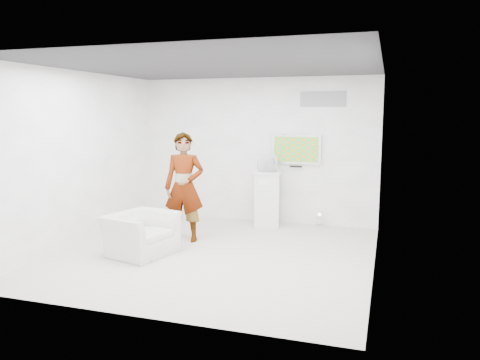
{
  "coord_description": "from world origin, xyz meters",
  "views": [
    {
      "loc": [
        2.63,
        -6.92,
        2.3
      ],
      "look_at": [
        0.24,
        0.6,
        1.15
      ],
      "focal_mm": 35.0,
      "sensor_mm": 36.0,
      "label": 1
    }
  ],
  "objects_px": {
    "armchair": "(141,234)",
    "tv": "(296,149)",
    "floor_uplight": "(319,220)",
    "pedestal": "(267,199)",
    "person": "(184,187)"
  },
  "relations": [
    {
      "from": "floor_uplight",
      "to": "pedestal",
      "type": "bearing_deg",
      "value": -168.14
    },
    {
      "from": "tv",
      "to": "armchair",
      "type": "height_order",
      "value": "tv"
    },
    {
      "from": "tv",
      "to": "floor_uplight",
      "type": "bearing_deg",
      "value": -11.68
    },
    {
      "from": "armchair",
      "to": "floor_uplight",
      "type": "bearing_deg",
      "value": -28.2
    },
    {
      "from": "pedestal",
      "to": "armchair",
      "type": "bearing_deg",
      "value": -120.54
    },
    {
      "from": "armchair",
      "to": "pedestal",
      "type": "distance_m",
      "value": 2.91
    },
    {
      "from": "person",
      "to": "pedestal",
      "type": "height_order",
      "value": "person"
    },
    {
      "from": "tv",
      "to": "armchair",
      "type": "relative_size",
      "value": 0.97
    },
    {
      "from": "person",
      "to": "pedestal",
      "type": "bearing_deg",
      "value": 42.27
    },
    {
      "from": "armchair",
      "to": "tv",
      "type": "bearing_deg",
      "value": -20.79
    },
    {
      "from": "tv",
      "to": "floor_uplight",
      "type": "relative_size",
      "value": 3.79
    },
    {
      "from": "pedestal",
      "to": "floor_uplight",
      "type": "relative_size",
      "value": 4.25
    },
    {
      "from": "person",
      "to": "floor_uplight",
      "type": "xyz_separation_m",
      "value": [
        2.16,
        1.76,
        -0.84
      ]
    },
    {
      "from": "person",
      "to": "floor_uplight",
      "type": "height_order",
      "value": "person"
    },
    {
      "from": "tv",
      "to": "person",
      "type": "xyz_separation_m",
      "value": [
        -1.65,
        -1.86,
        -0.58
      ]
    }
  ]
}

